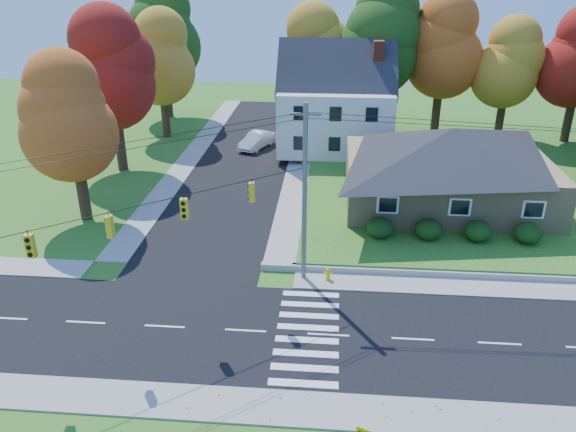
# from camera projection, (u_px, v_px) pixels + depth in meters

# --- Properties ---
(ground) EXTENTS (120.00, 120.00, 0.00)m
(ground) POSITION_uv_depth(u_px,v_px,m) (328.00, 335.00, 26.84)
(ground) COLOR #3D7923
(road_main) EXTENTS (90.00, 8.00, 0.02)m
(road_main) POSITION_uv_depth(u_px,v_px,m) (328.00, 335.00, 26.83)
(road_main) COLOR black
(road_main) RESTS_ON ground
(road_cross) EXTENTS (8.00, 44.00, 0.02)m
(road_cross) POSITION_uv_depth(u_px,v_px,m) (246.00, 157.00, 51.01)
(road_cross) COLOR black
(road_cross) RESTS_ON ground
(sidewalk_north) EXTENTS (90.00, 2.00, 0.08)m
(sidewalk_north) POSITION_uv_depth(u_px,v_px,m) (330.00, 280.00, 31.35)
(sidewalk_north) COLOR #9C9A90
(sidewalk_north) RESTS_ON ground
(sidewalk_south) EXTENTS (90.00, 2.00, 0.08)m
(sidewalk_south) POSITION_uv_depth(u_px,v_px,m) (326.00, 410.00, 22.29)
(sidewalk_south) COLOR #9C9A90
(sidewalk_south) RESTS_ON ground
(lawn) EXTENTS (30.00, 30.00, 0.50)m
(lawn) POSITION_uv_depth(u_px,v_px,m) (496.00, 182.00, 44.77)
(lawn) COLOR #3D7923
(lawn) RESTS_ON ground
(ranch_house) EXTENTS (14.60, 10.60, 5.40)m
(ranch_house) POSITION_uv_depth(u_px,v_px,m) (448.00, 165.00, 39.37)
(ranch_house) COLOR tan
(ranch_house) RESTS_ON lawn
(colonial_house) EXTENTS (10.40, 8.40, 9.60)m
(colonial_house) POSITION_uv_depth(u_px,v_px,m) (336.00, 104.00, 50.31)
(colonial_house) COLOR silver
(colonial_house) RESTS_ON lawn
(hedge_row) EXTENTS (10.70, 1.70, 1.27)m
(hedge_row) POSITION_uv_depth(u_px,v_px,m) (453.00, 230.00, 34.67)
(hedge_row) COLOR #163A10
(hedge_row) RESTS_ON lawn
(traffic_infrastructure) EXTENTS (38.10, 10.66, 10.00)m
(traffic_infrastructure) POSITION_uv_depth(u_px,v_px,m) (329.00, 226.00, 25.94)
(traffic_infrastructure) COLOR #666059
(traffic_infrastructure) RESTS_ON ground
(tree_lot_0) EXTENTS (6.72, 6.72, 12.51)m
(tree_lot_0) POSITION_uv_depth(u_px,v_px,m) (317.00, 51.00, 54.36)
(tree_lot_0) COLOR #3F2A19
(tree_lot_0) RESTS_ON lawn
(tree_lot_1) EXTENTS (7.84, 7.84, 14.60)m
(tree_lot_1) POSITION_uv_depth(u_px,v_px,m) (381.00, 39.00, 52.45)
(tree_lot_1) COLOR #3F2A19
(tree_lot_1) RESTS_ON lawn
(tree_lot_2) EXTENTS (7.28, 7.28, 13.56)m
(tree_lot_2) POSITION_uv_depth(u_px,v_px,m) (443.00, 46.00, 53.17)
(tree_lot_2) COLOR #3F2A19
(tree_lot_2) RESTS_ON lawn
(tree_lot_3) EXTENTS (6.16, 6.16, 11.47)m
(tree_lot_3) POSITION_uv_depth(u_px,v_px,m) (509.00, 62.00, 52.34)
(tree_lot_3) COLOR #3F2A19
(tree_lot_3) RESTS_ON lawn
(tree_west_0) EXTENTS (6.16, 6.16, 11.47)m
(tree_west_0) POSITION_uv_depth(u_px,v_px,m) (71.00, 117.00, 36.05)
(tree_west_0) COLOR #3F2A19
(tree_west_0) RESTS_ON ground
(tree_west_1) EXTENTS (7.28, 7.28, 13.56)m
(tree_west_1) POSITION_uv_depth(u_px,v_px,m) (111.00, 69.00, 44.64)
(tree_west_1) COLOR #3F2A19
(tree_west_1) RESTS_ON ground
(tree_west_2) EXTENTS (6.72, 6.72, 12.51)m
(tree_west_2) POSITION_uv_depth(u_px,v_px,m) (160.00, 58.00, 53.90)
(tree_west_2) COLOR #3F2A19
(tree_west_2) RESTS_ON ground
(tree_west_3) EXTENTS (7.84, 7.84, 14.60)m
(tree_west_3) POSITION_uv_depth(u_px,v_px,m) (162.00, 33.00, 60.76)
(tree_west_3) COLOR #3F2A19
(tree_west_3) RESTS_ON ground
(white_car) EXTENTS (3.20, 4.85, 1.51)m
(white_car) POSITION_uv_depth(u_px,v_px,m) (257.00, 140.00, 53.23)
(white_car) COLOR silver
(white_car) RESTS_ON road_cross
(fire_hydrant) EXTENTS (0.43, 0.35, 0.78)m
(fire_hydrant) POSITION_uv_depth(u_px,v_px,m) (328.00, 274.00, 31.30)
(fire_hydrant) COLOR yellow
(fire_hydrant) RESTS_ON ground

